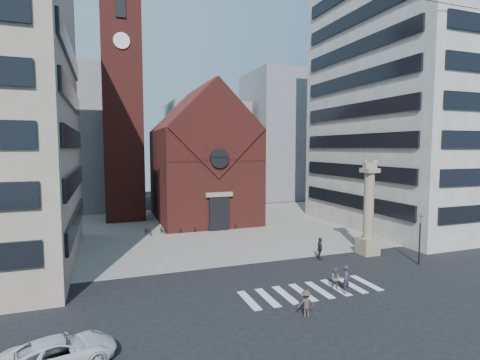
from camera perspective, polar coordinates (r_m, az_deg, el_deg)
name	(u,v)px	position (r m, az deg, el deg)	size (l,w,h in m)	color
ground	(284,278)	(29.22, 6.73, -14.56)	(120.00, 120.00, 0.00)	black
piazza	(214,227)	(46.35, -3.95, -7.15)	(46.00, 30.00, 0.05)	#9C978E
zebra_crossing	(311,291)	(27.00, 10.79, -16.27)	(10.20, 3.20, 0.01)	white
church	(202,161)	(51.18, -5.87, 2.97)	(12.00, 16.65, 18.00)	maroon
campanile	(122,102)	(52.96, -17.52, 11.24)	(5.50, 5.50, 31.20)	maroon
building_right	(416,97)	(52.00, 25.30, 11.41)	(18.00, 22.00, 32.00)	beige
bg_block_left	(52,139)	(65.03, -26.75, 5.55)	(16.00, 14.00, 22.00)	gray
bg_block_mid	(207,151)	(71.98, -5.11, 4.36)	(14.00, 12.00, 18.00)	gray
bg_block_right	(289,136)	(74.99, 7.46, 6.65)	(16.00, 14.00, 24.00)	gray
lion_column	(368,217)	(36.11, 18.99, -5.34)	(1.63, 1.60, 8.68)	tan
traffic_light	(420,238)	(34.76, 25.70, -7.92)	(0.13, 0.16, 4.30)	black
white_car	(60,352)	(19.99, -25.71, -22.57)	(2.21, 4.79, 1.33)	silver
pedestrian_0	(346,279)	(26.83, 15.92, -14.37)	(0.69, 0.45, 1.90)	#332B3C
pedestrian_1	(336,279)	(27.29, 14.43, -14.39)	(0.75, 0.59, 1.55)	#665451
pedestrian_2	(320,249)	(33.76, 12.08, -10.19)	(1.15, 0.48, 1.97)	#26272E
pedestrian_3	(306,304)	(22.95, 10.05, -18.06)	(1.03, 0.59, 1.60)	#4A3231
scooter_0	(148,231)	(43.28, -13.81, -7.53)	(0.58, 1.67, 0.88)	black
scooter_1	(163,229)	(43.47, -11.63, -7.37)	(0.46, 1.62, 0.97)	black
scooter_2	(178,229)	(43.74, -9.46, -7.32)	(0.58, 1.67, 0.88)	black
scooter_3	(192,227)	(44.05, -7.33, -7.14)	(0.46, 1.62, 0.97)	black
scooter_4	(206,227)	(44.44, -5.23, -7.08)	(0.58, 1.67, 0.88)	black
scooter_5	(219,225)	(44.87, -3.17, -6.88)	(0.46, 1.62, 0.97)	black
scooter_6	(233,225)	(45.37, -1.15, -6.80)	(0.58, 1.67, 0.88)	black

